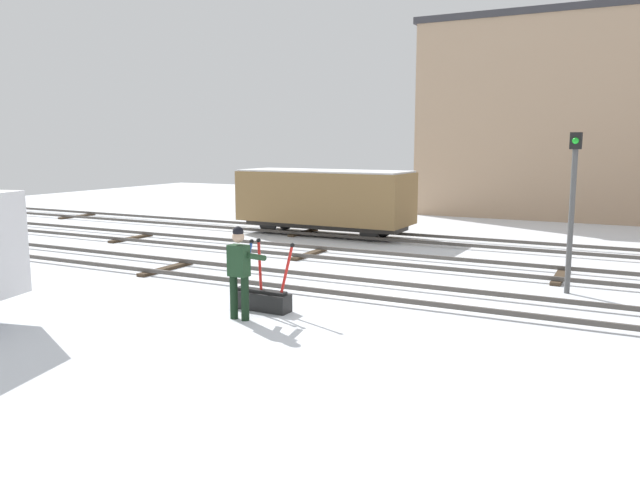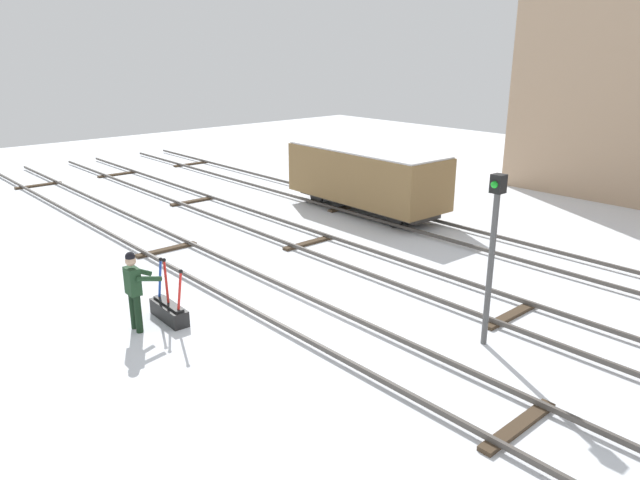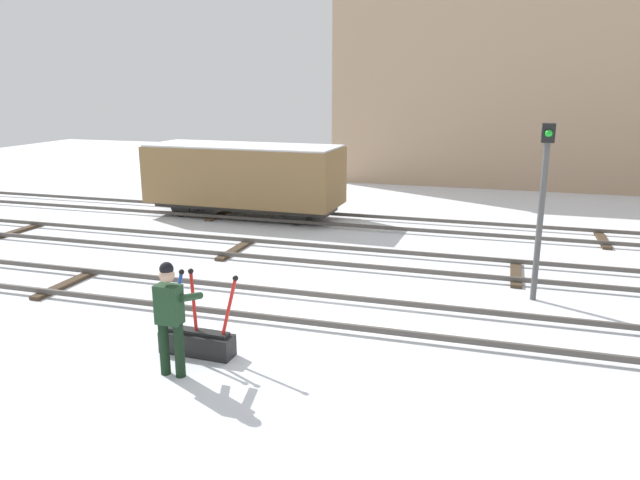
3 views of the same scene
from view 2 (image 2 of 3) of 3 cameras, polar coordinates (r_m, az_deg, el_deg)
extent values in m
plane|color=silver|center=(13.87, -2.98, -6.93)|extent=(60.00, 60.00, 0.00)
cube|color=#4C4742|center=(13.42, -5.40, -7.27)|extent=(44.00, 0.07, 0.10)
cube|color=#4C4742|center=(14.23, -0.71, -5.66)|extent=(44.00, 0.07, 0.10)
cube|color=#423323|center=(29.14, -25.28, 4.75)|extent=(0.24, 1.94, 0.08)
cube|color=#423323|center=(18.50, -14.43, -0.89)|extent=(0.24, 1.94, 0.08)
cube|color=#423323|center=(10.51, 18.40, -16.50)|extent=(0.24, 1.94, 0.08)
cube|color=#4C4742|center=(15.65, 5.39, -3.49)|extent=(44.00, 0.07, 0.10)
cube|color=#4C4742|center=(16.67, 8.79, -2.27)|extent=(44.00, 0.07, 0.10)
cube|color=#423323|center=(30.32, -18.72, 5.97)|extent=(0.24, 1.94, 0.08)
cube|color=#423323|center=(24.12, -12.00, 3.65)|extent=(0.24, 1.94, 0.08)
cube|color=#423323|center=(18.54, -1.02, -0.26)|extent=(0.24, 1.94, 0.08)
cube|color=#423323|center=(14.31, 17.80, -6.83)|extent=(0.24, 1.94, 0.08)
cube|color=#4C4742|center=(18.60, 13.80, -0.44)|extent=(44.00, 0.07, 0.10)
cube|color=#4C4742|center=(19.75, 16.21, 0.44)|extent=(44.00, 0.07, 0.10)
cube|color=#423323|center=(32.03, -12.19, 7.11)|extent=(0.24, 1.94, 0.08)
cube|color=#423323|center=(22.78, 2.72, 3.19)|extent=(0.24, 1.94, 0.08)
cube|color=black|center=(13.85, -14.20, -6.71)|extent=(1.25, 0.40, 0.36)
cube|color=black|center=(13.77, -14.26, -5.91)|extent=(1.12, 0.24, 0.06)
cylinder|color=#1E47B7|center=(13.87, -15.03, -3.64)|extent=(0.31, 0.07, 1.03)
sphere|color=black|center=(13.59, -14.97, -1.80)|extent=(0.09, 0.09, 0.09)
cylinder|color=red|center=(13.60, -14.46, -3.97)|extent=(0.10, 0.06, 1.05)
sphere|color=black|center=(13.44, -14.68, -1.86)|extent=(0.09, 0.09, 0.09)
cylinder|color=red|center=(13.08, -13.26, -4.85)|extent=(0.33, 0.07, 1.03)
sphere|color=black|center=(12.78, -13.15, -2.93)|extent=(0.09, 0.09, 0.09)
cylinder|color=black|center=(13.57, -17.39, -6.42)|extent=(0.15, 0.15, 0.84)
cylinder|color=black|center=(13.35, -16.95, -6.79)|extent=(0.15, 0.15, 0.84)
cube|color=#1E3D23|center=(13.19, -17.46, -3.76)|extent=(0.39, 0.25, 0.59)
sphere|color=tan|center=(13.03, -17.64, -1.91)|extent=(0.23, 0.23, 0.23)
sphere|color=black|center=(13.00, -17.68, -1.53)|extent=(0.20, 0.20, 0.20)
cylinder|color=#1E3D23|center=(13.42, -16.87, -2.86)|extent=(0.13, 0.55, 0.35)
cylinder|color=#1E3D23|center=(13.08, -16.03, -3.58)|extent=(0.13, 0.57, 0.24)
cylinder|color=#4C4C4C|center=(12.32, 15.93, -2.88)|extent=(0.12, 0.12, 3.19)
cube|color=black|center=(11.83, 16.66, 5.18)|extent=(0.24, 0.24, 0.36)
sphere|color=green|center=(11.72, 16.32, 5.10)|extent=(0.14, 0.14, 0.14)
cube|color=#2D2B28|center=(22.09, 4.33, 3.65)|extent=(6.02, 1.48, 0.20)
cube|color=olive|center=(21.86, 4.39, 6.20)|extent=(6.36, 2.38, 1.81)
cube|color=white|center=(21.69, 4.45, 8.62)|extent=(6.23, 2.29, 0.06)
cylinder|color=black|center=(23.17, -0.32, 4.26)|extent=(0.70, 0.12, 0.70)
cylinder|color=black|center=(23.96, 1.94, 4.70)|extent=(0.70, 0.12, 0.70)
cylinder|color=black|center=(20.30, 7.13, 2.13)|extent=(0.70, 0.12, 0.70)
cylinder|color=black|center=(21.19, 9.39, 2.70)|extent=(0.70, 0.12, 0.70)
camera|label=1|loc=(7.19, -79.67, -18.28)|focal=34.95mm
camera|label=3|loc=(7.41, -59.81, -3.22)|focal=33.91mm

